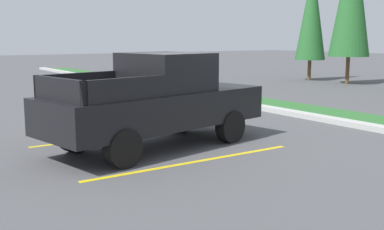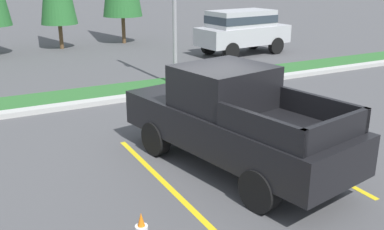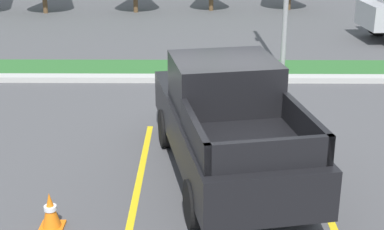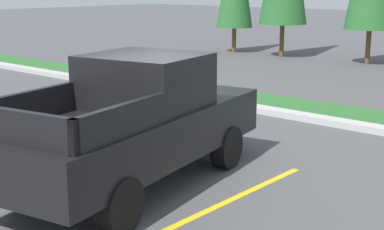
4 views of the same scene
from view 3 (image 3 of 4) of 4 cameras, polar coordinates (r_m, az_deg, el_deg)
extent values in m
plane|color=#4C4C4F|center=(11.10, 2.85, -4.31)|extent=(120.00, 120.00, 0.00)
cube|color=yellow|center=(10.45, -5.16, -6.00)|extent=(0.12, 4.80, 0.01)
cube|color=yellow|center=(10.61, 11.83, -5.96)|extent=(0.12, 4.80, 0.01)
cube|color=#B2B2AD|center=(15.75, 2.15, 3.64)|extent=(56.00, 0.40, 0.15)
cube|color=#2D662D|center=(16.81, 2.05, 4.59)|extent=(56.00, 1.80, 0.06)
cylinder|color=black|center=(11.51, -2.49, -1.30)|extent=(0.42, 0.80, 0.76)
cylinder|color=black|center=(11.84, 5.68, -0.74)|extent=(0.42, 0.80, 0.76)
cylinder|color=black|center=(8.74, 0.37, -8.79)|extent=(0.42, 0.80, 0.76)
cylinder|color=black|center=(9.17, 10.96, -7.70)|extent=(0.42, 0.80, 0.76)
cube|color=black|center=(10.05, 3.50, -1.58)|extent=(2.84, 5.46, 0.76)
cube|color=black|center=(10.06, 3.20, 3.28)|extent=(2.03, 1.90, 0.84)
cube|color=#2D3842|center=(10.81, 2.20, 4.81)|extent=(1.60, 0.36, 0.63)
cube|color=black|center=(8.35, 0.26, -1.87)|extent=(0.45, 1.89, 0.44)
cube|color=black|center=(8.80, 11.21, -1.07)|extent=(0.45, 1.89, 0.44)
cube|color=black|center=(7.74, 7.70, -3.93)|extent=(1.79, 0.44, 0.44)
cube|color=silver|center=(12.47, 0.72, 1.76)|extent=(1.80, 0.50, 0.28)
cylinder|color=black|center=(22.14, 18.00, 8.51)|extent=(0.82, 0.34, 0.80)
cube|color=orange|center=(9.11, -13.71, -10.74)|extent=(0.36, 0.36, 0.04)
cone|color=orange|center=(8.96, -13.87, -9.10)|extent=(0.28, 0.28, 0.56)
cylinder|color=white|center=(8.95, -13.88, -8.94)|extent=(0.19, 0.19, 0.07)
camera|label=1|loc=(10.69, 64.33, -3.52)|focal=44.19mm
camera|label=2|loc=(4.78, -60.06, 1.19)|focal=41.37mm
camera|label=4|loc=(7.80, 62.38, -1.68)|focal=52.71mm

